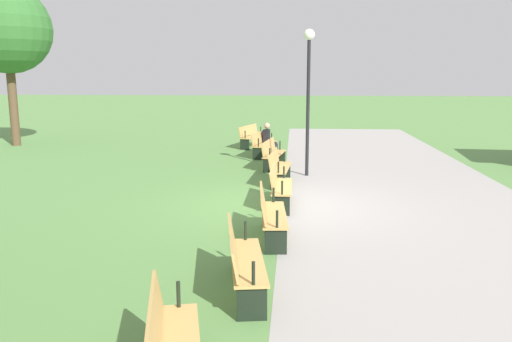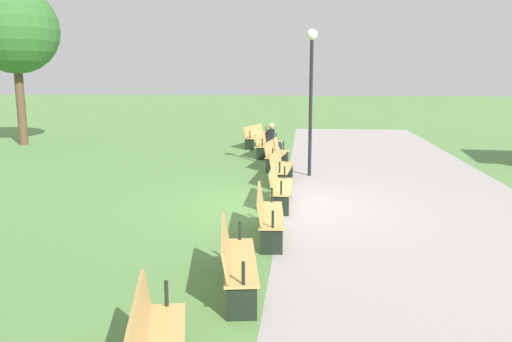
% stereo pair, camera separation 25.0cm
% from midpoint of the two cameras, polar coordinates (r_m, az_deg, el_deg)
% --- Properties ---
extents(ground_plane, '(120.00, 120.00, 0.00)m').
position_cam_midpoint_polar(ground_plane, '(11.99, 3.46, -3.81)').
color(ground_plane, '#5B8C47').
extents(path_paving, '(33.79, 5.95, 0.01)m').
position_cam_midpoint_polar(path_paving, '(12.26, 17.54, -3.96)').
color(path_paving, '#A39E99').
rests_on(path_paving, ground).
extents(bench_0, '(1.92, 1.00, 0.89)m').
position_cam_midpoint_polar(bench_0, '(21.40, 0.36, 3.91)').
color(bench_0, tan).
rests_on(bench_0, ground).
extents(bench_1, '(1.92, 0.87, 0.89)m').
position_cam_midpoint_polar(bench_1, '(19.03, 1.61, 3.07)').
color(bench_1, tan).
rests_on(bench_1, ground).
extents(bench_2, '(1.91, 0.74, 0.89)m').
position_cam_midpoint_polar(bench_2, '(16.65, 2.59, 1.96)').
color(bench_2, tan).
rests_on(bench_2, ground).
extents(bench_3, '(1.89, 0.61, 0.89)m').
position_cam_midpoint_polar(bench_3, '(14.26, 3.19, 0.49)').
color(bench_3, tan).
rests_on(bench_3, ground).
extents(bench_4, '(1.86, 0.47, 0.89)m').
position_cam_midpoint_polar(bench_4, '(11.88, 3.15, -1.58)').
color(bench_4, tan).
rests_on(bench_4, ground).
extents(bench_5, '(1.89, 0.61, 0.89)m').
position_cam_midpoint_polar(bench_5, '(9.54, 2.00, -4.65)').
color(bench_5, tan).
rests_on(bench_5, ground).
extents(bench_6, '(1.91, 0.74, 0.89)m').
position_cam_midpoint_polar(bench_6, '(7.27, -1.32, -9.61)').
color(bench_6, tan).
rests_on(bench_6, ground).
extents(person_seated, '(0.41, 0.57, 1.20)m').
position_cam_midpoint_polar(person_seated, '(19.25, 2.27, 3.63)').
color(person_seated, black).
rests_on(person_seated, ground).
extents(tree_1, '(3.55, 3.55, 6.52)m').
position_cam_midpoint_polar(tree_1, '(24.07, -24.67, 13.83)').
color(tree_1, brown).
rests_on(tree_1, ground).
extents(lamp_post, '(0.32, 0.32, 4.23)m').
position_cam_midpoint_polar(lamp_post, '(15.23, 6.55, 10.34)').
color(lamp_post, black).
rests_on(lamp_post, ground).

